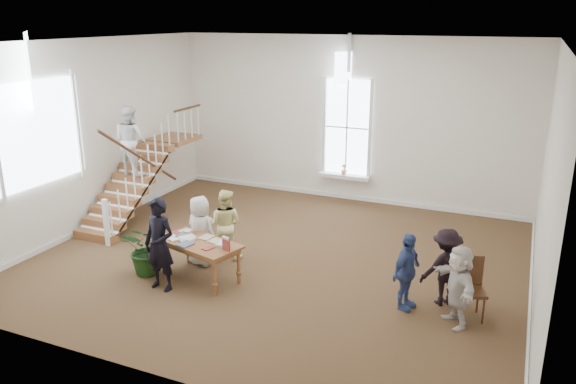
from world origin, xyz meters
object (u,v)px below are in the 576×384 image
at_px(woman_cluster_c, 458,286).
at_px(floor_plant, 148,249).
at_px(library_table, 199,245).
at_px(person_yellow, 225,224).
at_px(police_officer, 160,245).
at_px(elderly_woman, 200,231).
at_px(woman_cluster_a, 407,272).
at_px(woman_cluster_b, 446,267).
at_px(side_chair, 470,283).

bearing_deg(woman_cluster_c, floor_plant, -117.94).
bearing_deg(library_table, person_yellow, 106.96).
bearing_deg(floor_plant, police_officer, -34.96).
distance_m(person_yellow, floor_plant, 1.68).
bearing_deg(police_officer, elderly_woman, 90.47).
xyz_separation_m(woman_cluster_a, woman_cluster_b, (0.60, 0.45, 0.01)).
bearing_deg(elderly_woman, floor_plant, 56.45).
height_order(library_table, woman_cluster_c, woman_cluster_c).
height_order(elderly_woman, woman_cluster_b, elderly_woman).
bearing_deg(woman_cluster_a, police_officer, 121.51).
relative_size(library_table, side_chair, 1.71).
height_order(woman_cluster_a, woman_cluster_b, woman_cluster_b).
bearing_deg(side_chair, woman_cluster_c, -131.37).
height_order(woman_cluster_a, woman_cluster_c, woman_cluster_c).
relative_size(police_officer, elderly_woman, 1.21).
bearing_deg(woman_cluster_b, library_table, -26.56).
xyz_separation_m(woman_cluster_c, side_chair, (0.16, 0.39, -0.10)).
height_order(police_officer, woman_cluster_a, police_officer).
distance_m(woman_cluster_c, side_chair, 0.43).
xyz_separation_m(police_officer, elderly_woman, (0.10, 1.25, -0.16)).
distance_m(police_officer, floor_plant, 0.83).
bearing_deg(floor_plant, person_yellow, 52.59).
bearing_deg(floor_plant, elderly_woman, 49.13).
distance_m(woman_cluster_a, floor_plant, 5.06).
distance_m(elderly_woman, woman_cluster_c, 5.22).
height_order(woman_cluster_b, floor_plant, woman_cluster_b).
bearing_deg(woman_cluster_c, person_yellow, -132.35).
bearing_deg(woman_cluster_b, woman_cluster_c, 77.31).
distance_m(woman_cluster_a, woman_cluster_c, 0.92).
height_order(police_officer, elderly_woman, police_officer).
relative_size(elderly_woman, person_yellow, 0.97).
height_order(person_yellow, woman_cluster_b, person_yellow).
relative_size(library_table, woman_cluster_a, 1.30).
height_order(elderly_woman, woman_cluster_c, elderly_woman).
xyz_separation_m(library_table, police_officer, (-0.43, -0.65, 0.20)).
height_order(police_officer, side_chair, police_officer).
bearing_deg(woman_cluster_c, library_table, -119.65).
bearing_deg(library_table, woman_cluster_a, 21.81).
xyz_separation_m(person_yellow, woman_cluster_a, (4.01, -0.66, -0.05)).
xyz_separation_m(elderly_woman, woman_cluster_c, (5.21, -0.36, -0.03)).
relative_size(person_yellow, woman_cluster_c, 1.07).
bearing_deg(police_officer, library_table, 62.01).
bearing_deg(woman_cluster_b, woman_cluster_a, -0.60).
bearing_deg(library_table, woman_cluster_b, 26.51).
relative_size(police_officer, person_yellow, 1.18).
distance_m(police_officer, woman_cluster_a, 4.54).
height_order(police_officer, person_yellow, police_officer).
bearing_deg(woman_cluster_b, police_officer, -20.40).
bearing_deg(library_table, police_officer, -107.42).
xyz_separation_m(person_yellow, side_chair, (5.06, -0.47, -0.16)).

